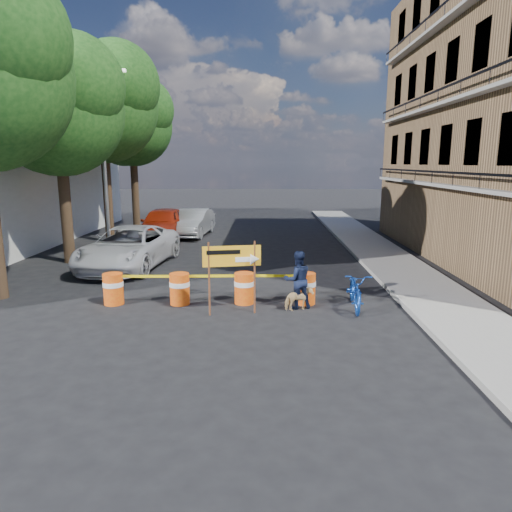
{
  "coord_description": "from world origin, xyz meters",
  "views": [
    {
      "loc": [
        1.1,
        -11.04,
        3.99
      ],
      "look_at": [
        0.87,
        2.07,
        1.3
      ],
      "focal_mm": 32.0,
      "sensor_mm": 36.0,
      "label": 1
    }
  ],
  "objects_px": {
    "barrel_far_left": "(113,288)",
    "sedan_red": "(163,224)",
    "dog": "(299,299)",
    "pedestrian": "(298,280)",
    "suv_white": "(129,247)",
    "barrel_mid_left": "(180,288)",
    "barrel_mid_right": "(244,287)",
    "bicycle": "(356,273)",
    "detour_sign": "(240,261)",
    "barrel_far_right": "(306,288)",
    "sedan_silver": "(193,222)"
  },
  "relations": [
    {
      "from": "barrel_far_left",
      "to": "pedestrian",
      "type": "xyz_separation_m",
      "value": [
        5.24,
        -0.26,
        0.34
      ]
    },
    {
      "from": "barrel_far_left",
      "to": "pedestrian",
      "type": "distance_m",
      "value": 5.25
    },
    {
      "from": "suv_white",
      "to": "sedan_silver",
      "type": "xyz_separation_m",
      "value": [
        1.3,
        7.8,
        -0.04
      ]
    },
    {
      "from": "sedan_red",
      "to": "barrel_far_left",
      "type": "bearing_deg",
      "value": -84.15
    },
    {
      "from": "dog",
      "to": "sedan_red",
      "type": "xyz_separation_m",
      "value": [
        -6.28,
        11.72,
        0.52
      ]
    },
    {
      "from": "barrel_far_right",
      "to": "bicycle",
      "type": "relative_size",
      "value": 0.44
    },
    {
      "from": "pedestrian",
      "to": "detour_sign",
      "type": "bearing_deg",
      "value": 5.91
    },
    {
      "from": "barrel_far_right",
      "to": "pedestrian",
      "type": "height_order",
      "value": "pedestrian"
    },
    {
      "from": "barrel_mid_right",
      "to": "sedan_red",
      "type": "distance_m",
      "value": 12.09
    },
    {
      "from": "sedan_red",
      "to": "sedan_silver",
      "type": "relative_size",
      "value": 1.1
    },
    {
      "from": "detour_sign",
      "to": "dog",
      "type": "distance_m",
      "value": 1.98
    },
    {
      "from": "barrel_far_left",
      "to": "barrel_mid_right",
      "type": "height_order",
      "value": "same"
    },
    {
      "from": "barrel_mid_right",
      "to": "dog",
      "type": "bearing_deg",
      "value": -22.08
    },
    {
      "from": "barrel_mid_right",
      "to": "pedestrian",
      "type": "xyz_separation_m",
      "value": [
        1.5,
        -0.4,
        0.34
      ]
    },
    {
      "from": "bicycle",
      "to": "sedan_red",
      "type": "distance_m",
      "value": 13.94
    },
    {
      "from": "detour_sign",
      "to": "suv_white",
      "type": "bearing_deg",
      "value": 119.62
    },
    {
      "from": "detour_sign",
      "to": "sedan_red",
      "type": "bearing_deg",
      "value": 101.11
    },
    {
      "from": "bicycle",
      "to": "dog",
      "type": "bearing_deg",
      "value": -167.66
    },
    {
      "from": "barrel_mid_left",
      "to": "dog",
      "type": "bearing_deg",
      "value": -8.73
    },
    {
      "from": "barrel_far_right",
      "to": "detour_sign",
      "type": "bearing_deg",
      "value": -152.61
    },
    {
      "from": "suv_white",
      "to": "sedan_red",
      "type": "height_order",
      "value": "sedan_red"
    },
    {
      "from": "barrel_far_left",
      "to": "sedan_red",
      "type": "height_order",
      "value": "sedan_red"
    },
    {
      "from": "dog",
      "to": "sedan_red",
      "type": "bearing_deg",
      "value": 3.62
    },
    {
      "from": "pedestrian",
      "to": "barrel_mid_left",
      "type": "bearing_deg",
      "value": -18.49
    },
    {
      "from": "dog",
      "to": "suv_white",
      "type": "xyz_separation_m",
      "value": [
        -6.17,
        5.17,
        0.46
      ]
    },
    {
      "from": "barrel_mid_right",
      "to": "dog",
      "type": "height_order",
      "value": "barrel_mid_right"
    },
    {
      "from": "barrel_far_right",
      "to": "dog",
      "type": "xyz_separation_m",
      "value": [
        -0.24,
        -0.62,
        -0.15
      ]
    },
    {
      "from": "barrel_mid_left",
      "to": "barrel_mid_right",
      "type": "bearing_deg",
      "value": 3.16
    },
    {
      "from": "pedestrian",
      "to": "sedan_silver",
      "type": "xyz_separation_m",
      "value": [
        -4.84,
        12.75,
        -0.07
      ]
    },
    {
      "from": "barrel_mid_left",
      "to": "sedan_red",
      "type": "relative_size",
      "value": 0.18
    },
    {
      "from": "barrel_far_right",
      "to": "dog",
      "type": "relative_size",
      "value": 1.17
    },
    {
      "from": "barrel_mid_left",
      "to": "detour_sign",
      "type": "relative_size",
      "value": 0.45
    },
    {
      "from": "barrel_far_right",
      "to": "sedan_silver",
      "type": "bearing_deg",
      "value": 112.47
    },
    {
      "from": "barrel_far_left",
      "to": "dog",
      "type": "relative_size",
      "value": 1.17
    },
    {
      "from": "barrel_far_right",
      "to": "suv_white",
      "type": "relative_size",
      "value": 0.16
    },
    {
      "from": "pedestrian",
      "to": "suv_white",
      "type": "bearing_deg",
      "value": -52.3
    },
    {
      "from": "barrel_mid_left",
      "to": "pedestrian",
      "type": "xyz_separation_m",
      "value": [
        3.34,
        -0.29,
        0.34
      ]
    },
    {
      "from": "barrel_far_left",
      "to": "barrel_mid_right",
      "type": "distance_m",
      "value": 3.74
    },
    {
      "from": "detour_sign",
      "to": "suv_white",
      "type": "relative_size",
      "value": 0.35
    },
    {
      "from": "barrel_far_left",
      "to": "barrel_mid_left",
      "type": "bearing_deg",
      "value": 1.09
    },
    {
      "from": "sedan_red",
      "to": "barrel_mid_left",
      "type": "bearing_deg",
      "value": -74.74
    },
    {
      "from": "detour_sign",
      "to": "dog",
      "type": "xyz_separation_m",
      "value": [
        1.59,
        0.33,
        -1.13
      ]
    },
    {
      "from": "barrel_far_left",
      "to": "suv_white",
      "type": "distance_m",
      "value": 4.79
    },
    {
      "from": "detour_sign",
      "to": "bicycle",
      "type": "xyz_separation_m",
      "value": [
        3.18,
        0.55,
        -0.44
      ]
    },
    {
      "from": "detour_sign",
      "to": "pedestrian",
      "type": "distance_m",
      "value": 1.78
    },
    {
      "from": "barrel_far_left",
      "to": "bicycle",
      "type": "distance_m",
      "value": 6.88
    },
    {
      "from": "pedestrian",
      "to": "suv_white",
      "type": "xyz_separation_m",
      "value": [
        -6.14,
        4.95,
        -0.03
      ]
    },
    {
      "from": "barrel_mid_right",
      "to": "suv_white",
      "type": "height_order",
      "value": "suv_white"
    },
    {
      "from": "barrel_far_left",
      "to": "sedan_red",
      "type": "relative_size",
      "value": 0.18
    },
    {
      "from": "pedestrian",
      "to": "dog",
      "type": "distance_m",
      "value": 0.54
    }
  ]
}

